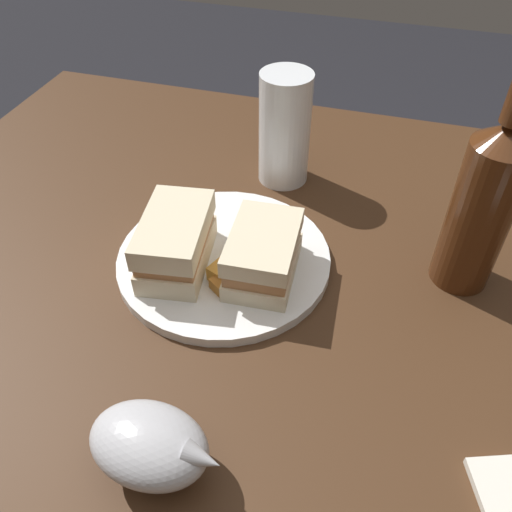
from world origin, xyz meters
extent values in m
cube|color=#422816|center=(0.00, 0.00, 0.36)|extent=(1.15, 0.89, 0.72)
cylinder|color=white|center=(-0.09, 0.02, 0.73)|extent=(0.26, 0.26, 0.01)
cube|color=beige|center=(-0.13, -0.01, 0.75)|extent=(0.09, 0.13, 0.03)
cube|color=#B27A4C|center=(-0.13, -0.01, 0.77)|extent=(0.08, 0.12, 0.01)
cube|color=beige|center=(-0.13, -0.01, 0.79)|extent=(0.09, 0.13, 0.03)
cube|color=beige|center=(-0.03, 0.00, 0.74)|extent=(0.08, 0.12, 0.02)
cube|color=#B27A4C|center=(-0.03, 0.00, 0.76)|extent=(0.08, 0.11, 0.02)
cube|color=beige|center=(-0.03, 0.00, 0.78)|extent=(0.08, 0.12, 0.02)
cube|color=#AD702D|center=(-0.06, -0.03, 0.74)|extent=(0.04, 0.04, 0.01)
cube|color=gold|center=(-0.05, -0.02, 0.74)|extent=(0.04, 0.05, 0.02)
cube|color=gold|center=(-0.07, -0.02, 0.74)|extent=(0.03, 0.04, 0.02)
cube|color=gold|center=(-0.06, -0.02, 0.74)|extent=(0.02, 0.04, 0.02)
cylinder|color=white|center=(-0.06, 0.21, 0.80)|extent=(0.07, 0.07, 0.16)
cylinder|color=orange|center=(-0.06, 0.21, 0.75)|extent=(0.06, 0.06, 0.06)
cylinder|color=#B7B7BC|center=(-0.06, -0.25, 0.73)|extent=(0.04, 0.04, 0.02)
ellipsoid|color=#B7B7BC|center=(-0.06, -0.25, 0.76)|extent=(0.11, 0.08, 0.05)
ellipsoid|color=#381E0F|center=(-0.06, -0.25, 0.77)|extent=(0.09, 0.07, 0.02)
cone|color=#B7B7BC|center=(-0.01, -0.25, 0.77)|extent=(0.03, 0.03, 0.02)
cylinder|color=#47230F|center=(0.19, 0.07, 0.81)|extent=(0.07, 0.07, 0.18)
cone|color=#47230F|center=(0.19, 0.07, 0.91)|extent=(0.07, 0.07, 0.02)
camera|label=1|loc=(0.09, -0.43, 1.18)|focal=37.26mm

